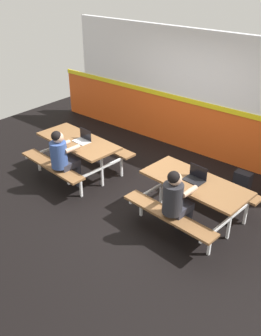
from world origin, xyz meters
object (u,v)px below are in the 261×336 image
Objects in this scene: laptop_silver at (83,139)px; student_further at (176,199)px; laptop_dark at (195,177)px; picnic_table_right at (194,190)px; backpack_dark at (242,183)px; student_nearer at (63,156)px; picnic_table_left at (78,148)px.

student_further is at bearing -10.88° from laptop_silver.
student_further reaches higher than laptop_dark.
picnic_table_right is 1.34m from backpack_dark.
student_nearer is 0.62m from laptop_silver.
student_nearer is (-2.31, -0.70, 0.13)m from picnic_table_right.
student_further is at bearing -86.27° from laptop_dark.
picnic_table_left is 2.53m from picnic_table_right.
student_further is 0.61m from laptop_dark.
student_nearer is at bearing -163.17° from picnic_table_right.
laptop_dark is (2.38, 0.13, 0.00)m from laptop_silver.
picnic_table_right is 0.58m from student_further.
laptop_dark is at bearing 3.69° from picnic_table_left.
picnic_table_left and picnic_table_right have the same top height.
backpack_dark is at bearing 37.08° from student_nearer.
picnic_table_left is 2.58m from student_further.
picnic_table_left is 3.15m from backpack_dark.
backpack_dark is at bearing 81.65° from student_further.
picnic_table_left is at bearing -176.31° from laptop_dark.
picnic_table_right is 0.22m from laptop_dark.
laptop_dark is (-0.04, 0.60, 0.08)m from student_further.
picnic_table_right is at bearing 16.83° from student_nearer.
laptop_silver is (-2.42, 0.47, 0.08)m from student_further.
laptop_silver is at bearing 169.12° from student_further.
laptop_dark is at bearing 125.15° from picnic_table_right.
student_nearer is 3.57× the size of laptop_silver.
laptop_dark is at bearing -104.10° from backpack_dark.
picnic_table_left is 1.00× the size of picnic_table_right.
student_further reaches higher than picnic_table_left.
laptop_silver is 0.77× the size of backpack_dark.
laptop_silver is 3.06m from backpack_dark.
picnic_table_right is 5.23× the size of laptop_silver.
laptop_dark reaches higher than picnic_table_left.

